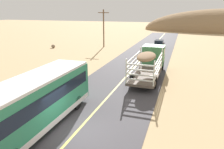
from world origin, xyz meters
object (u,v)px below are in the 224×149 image
(bus, at_px, (34,103))
(car_far, at_px, (159,44))
(power_pole_mid, at_px, (104,27))
(livestock_truck, at_px, (151,59))
(boulder_near_shoulder, at_px, (53,46))

(bus, distance_m, car_far, 32.15)
(car_far, xyz_separation_m, power_pole_mid, (-10.51, -2.16, 3.15))
(livestock_truck, height_order, bus, bus)
(bus, distance_m, power_pole_mid, 30.58)
(bus, height_order, car_far, bus)
(bus, bearing_deg, livestock_truck, 70.80)
(bus, xyz_separation_m, car_far, (3.78, 31.91, -1.05))
(bus, xyz_separation_m, power_pole_mid, (-6.74, 29.75, 2.09))
(bus, height_order, boulder_near_shoulder, bus)
(car_far, relative_size, boulder_near_shoulder, 5.65)
(car_far, bearing_deg, bus, -96.75)
(livestock_truck, height_order, boulder_near_shoulder, livestock_truck)
(livestock_truck, distance_m, bus, 14.80)
(livestock_truck, bearing_deg, power_pole_mid, 126.32)
(bus, bearing_deg, power_pole_mid, 102.76)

